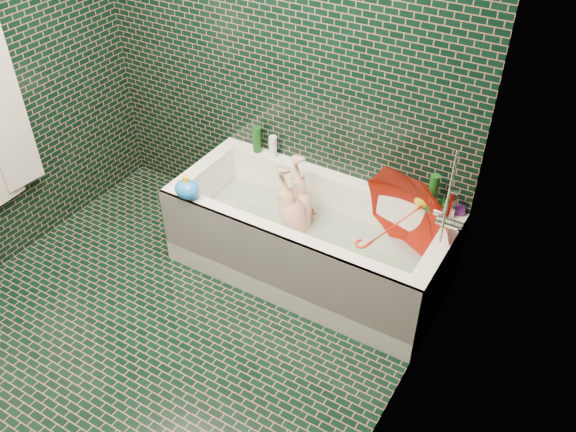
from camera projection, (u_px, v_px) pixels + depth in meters
The scene contains 18 objects.
floor at pixel (150, 348), 3.45m from camera, with size 2.80×2.80×0.00m, color black.
wall_back at pixel (278, 53), 3.63m from camera, with size 2.80×2.80×0.00m, color black.
wall_right at pixel (383, 265), 2.15m from camera, with size 2.80×2.80×0.00m, color black.
bathtub at pixel (308, 247), 3.82m from camera, with size 1.70×0.75×0.55m.
bath_mat at pixel (309, 252), 3.86m from camera, with size 1.35×0.47×0.01m, color green.
water at pixel (309, 235), 3.77m from camera, with size 1.48×0.53×0.00m, color silver.
faucet at pixel (448, 217), 3.15m from camera, with size 0.18×0.19×0.55m.
child at pixel (300, 226), 3.82m from camera, with size 0.32×0.21×0.89m, color tan.
umbrella at pixel (395, 225), 3.45m from camera, with size 0.61×0.61×0.54m, color red.
soap_bottle_a at pixel (446, 214), 3.53m from camera, with size 0.09×0.09×0.24m, color white.
soap_bottle_b at pixel (456, 215), 3.52m from camera, with size 0.09×0.10×0.21m, color #561D6E.
soap_bottle_c at pixel (446, 214), 3.53m from camera, with size 0.13×0.13×0.17m, color #124215.
bottle_right_tall at pixel (433, 193), 3.48m from camera, with size 0.06×0.06×0.24m, color #124215.
bottle_right_pump at pixel (452, 204), 3.46m from camera, with size 0.05×0.05×0.17m, color silver.
bottle_left_tall at pixel (257, 140), 4.02m from camera, with size 0.06×0.06×0.18m, color #124215.
bottle_left_short at pixel (273, 147), 3.98m from camera, with size 0.05×0.05×0.15m, color white.
rubber_duck at pixel (423, 201), 3.55m from camera, with size 0.12×0.08×0.10m.
bath_toy at pixel (187, 189), 3.61m from camera, with size 0.16×0.14×0.15m.
Camera 1 is at (1.83, -1.54, 2.71)m, focal length 38.00 mm.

